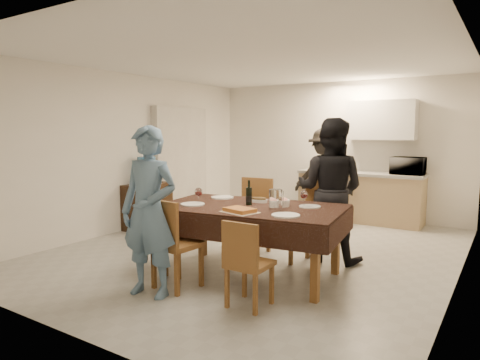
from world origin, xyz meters
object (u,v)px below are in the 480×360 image
object	(u,v)px
water_jug	(147,170)
person_far	(330,190)
microwave	(408,166)
wine_bottle	(249,193)
person_near	(149,212)
console	(148,206)
water_pitcher	(276,200)
savoury_tart	(240,210)
dining_table	(250,209)
person_kitchen	(324,176)

from	to	relation	value
water_jug	person_far	xyz separation A→B (m)	(3.28, -0.05, -0.08)
water_jug	microwave	size ratio (longest dim) A/B	0.84
wine_bottle	person_near	bearing A→B (deg)	-114.44
console	person_far	xyz separation A→B (m)	(3.28, -0.05, 0.53)
person_near	person_far	size ratio (longest dim) A/B	0.94
water_pitcher	microwave	world-z (taller)	microwave
water_pitcher	microwave	xyz separation A→B (m)	(0.62, 3.68, 0.14)
savoury_tart	microwave	size ratio (longest dim) A/B	0.66
savoury_tart	water_pitcher	bearing A→B (deg)	52.85
water_jug	wine_bottle	distance (m)	2.88
person_near	person_far	xyz separation A→B (m)	(1.10, 2.10, 0.05)
console	person_near	xyz separation A→B (m)	(2.18, -2.15, 0.48)
water_pitcher	person_far	bearing A→B (deg)	79.70
dining_table	savoury_tart	world-z (taller)	savoury_tart
person_kitchen	person_near	bearing A→B (deg)	-92.44
console	wine_bottle	bearing A→B (deg)	-21.45
person_near	water_pitcher	bearing A→B (deg)	38.58
dining_table	wine_bottle	world-z (taller)	wine_bottle
console	microwave	world-z (taller)	microwave
console	savoury_tart	xyz separation A→B (m)	(2.83, -1.48, 0.45)
dining_table	person_far	world-z (taller)	person_far
water_pitcher	water_jug	bearing A→B (deg)	159.48
water_pitcher	savoury_tart	distance (m)	0.42
dining_table	microwave	xyz separation A→B (m)	(0.97, 3.63, 0.29)
console	person_kitchen	distance (m)	3.18
dining_table	person_far	size ratio (longest dim) A/B	1.22
dining_table	person_near	distance (m)	1.19
savoury_tart	microwave	distance (m)	4.11
water_jug	wine_bottle	world-z (taller)	water_jug
water_pitcher	person_kitchen	world-z (taller)	person_kitchen
savoury_tart	microwave	xyz separation A→B (m)	(0.87, 4.01, 0.23)
water_jug	person_near	world-z (taller)	person_near
wine_bottle	water_pitcher	bearing A→B (deg)	-14.04
wine_bottle	person_near	size ratio (longest dim) A/B	0.17
water_pitcher	person_near	world-z (taller)	person_near
microwave	person_near	size ratio (longest dim) A/B	0.32
dining_table	console	bearing A→B (deg)	150.36
dining_table	savoury_tart	distance (m)	0.40
wine_bottle	person_far	size ratio (longest dim) A/B	0.16
microwave	person_far	world-z (taller)	person_far
savoury_tart	dining_table	bearing A→B (deg)	104.74
dining_table	savoury_tart	bearing A→B (deg)	-82.90
water_pitcher	savoury_tart	xyz separation A→B (m)	(-0.25, -0.33, -0.09)
water_jug	water_pitcher	xyz separation A→B (m)	(3.08, -1.15, -0.07)
savoury_tart	person_near	xyz separation A→B (m)	(-0.65, -0.67, 0.03)
savoury_tart	person_near	bearing A→B (deg)	-134.13
console	microwave	bearing A→B (deg)	34.33
wine_bottle	person_far	xyz separation A→B (m)	(0.60, 1.00, -0.04)
savoury_tart	person_kitchen	world-z (taller)	person_kitchen
water_jug	water_pitcher	size ratio (longest dim) A/B	2.05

